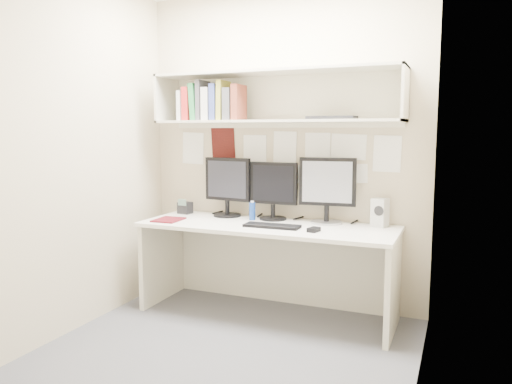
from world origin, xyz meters
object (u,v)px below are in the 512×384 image
at_px(monitor_left, 228,185).
at_px(speaker, 380,212).
at_px(desk, 267,269).
at_px(keyboard, 272,226).
at_px(maroon_notebook, 169,220).
at_px(monitor_center, 273,188).
at_px(desk_phone, 185,208).
at_px(monitor_right, 327,188).

distance_m(monitor_left, speaker, 1.29).
bearing_deg(monitor_left, desk, -19.75).
bearing_deg(keyboard, speaker, 23.74).
bearing_deg(maroon_notebook, speaker, 11.33).
height_order(monitor_center, keyboard, monitor_center).
distance_m(keyboard, maroon_notebook, 0.88).
bearing_deg(desk_phone, monitor_left, 10.25).
xyz_separation_m(monitor_left, speaker, (1.27, 0.02, -0.16)).
bearing_deg(monitor_right, maroon_notebook, -168.51).
xyz_separation_m(monitor_left, monitor_right, (0.87, -0.00, 0.01)).
bearing_deg(monitor_right, desk_phone, 175.38).
distance_m(monitor_right, speaker, 0.44).
height_order(keyboard, desk_phone, desk_phone).
distance_m(speaker, desk_phone, 1.68).
relative_size(monitor_center, desk_phone, 3.53).
distance_m(monitor_center, keyboard, 0.42).
xyz_separation_m(desk, desk_phone, (-0.85, 0.19, 0.42)).
relative_size(desk, speaker, 9.27).
distance_m(keyboard, speaker, 0.83).
bearing_deg(desk, desk_phone, 167.33).
relative_size(keyboard, maroon_notebook, 1.73).
bearing_deg(speaker, desk_phone, -162.36).
bearing_deg(monitor_center, desk, -80.27).
relative_size(desk, keyboard, 4.71).
height_order(desk, desk_phone, desk_phone).
height_order(monitor_left, monitor_right, monitor_right).
bearing_deg(monitor_right, speaker, -3.22).
xyz_separation_m(desk, keyboard, (0.08, -0.11, 0.37)).
xyz_separation_m(desk, monitor_right, (0.42, 0.22, 0.64)).
xyz_separation_m(desk, maroon_notebook, (-0.80, -0.16, 0.37)).
bearing_deg(speaker, monitor_right, -161.29).
bearing_deg(desk, speaker, 16.08).
xyz_separation_m(monitor_left, maroon_notebook, (-0.35, -0.38, -0.26)).
bearing_deg(maroon_notebook, desk, 8.92).
xyz_separation_m(maroon_notebook, desk_phone, (-0.05, 0.35, 0.05)).
bearing_deg(speaker, monitor_center, -162.68).
bearing_deg(monitor_left, keyboard, -25.37).
distance_m(monitor_center, monitor_right, 0.45).
xyz_separation_m(keyboard, desk_phone, (-0.93, 0.30, 0.04)).
relative_size(monitor_right, speaker, 2.40).
height_order(monitor_left, speaker, monitor_left).
distance_m(desk, desk_phone, 0.97).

